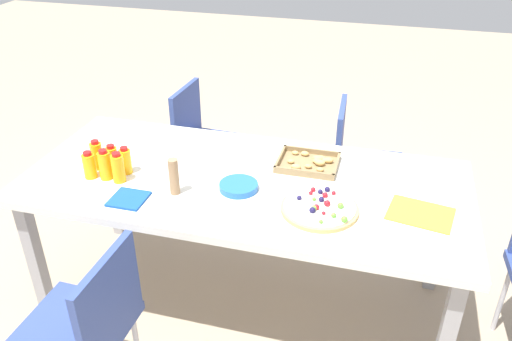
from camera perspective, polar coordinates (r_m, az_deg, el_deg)
ground_plane at (r=2.86m, az=-1.11°, el=-13.99°), size 12.00×12.00×0.00m
party_table at (r=2.44m, az=-1.27°, el=-2.29°), size 2.04×0.91×0.75m
chair_far_right at (r=3.16m, az=11.10°, el=1.28°), size 0.42×0.42×0.83m
chair_near_left at (r=2.15m, az=-18.00°, el=-15.68°), size 0.41×0.41×0.83m
chair_far_left at (r=3.36m, az=-5.70°, el=3.56°), size 0.42×0.42×0.83m
juice_bottle_0 at (r=2.51m, az=-17.80°, el=0.52°), size 0.06×0.06×0.13m
juice_bottle_1 at (r=2.47m, az=-16.23°, el=0.57°), size 0.06×0.06×0.15m
juice_bottle_2 at (r=2.43m, az=-14.88°, el=0.27°), size 0.06×0.06×0.15m
juice_bottle_3 at (r=2.57m, az=-17.04°, el=1.60°), size 0.06×0.06×0.15m
juice_bottle_4 at (r=2.53m, az=-15.48°, el=1.25°), size 0.05×0.05×0.14m
juice_bottle_5 at (r=2.50m, az=-14.11°, el=1.03°), size 0.05×0.05×0.13m
fruit_pizza at (r=2.20m, az=7.02°, el=-4.08°), size 0.33×0.33×0.05m
snack_tray at (r=2.52m, az=5.92°, el=0.85°), size 0.29×0.23×0.04m
plate_stack at (r=2.32m, az=-1.90°, el=-1.75°), size 0.17×0.17×0.03m
napkin_stack at (r=2.32m, az=-13.80°, el=-3.04°), size 0.15×0.15×0.01m
cardboard_tube at (r=2.28m, az=-8.99°, el=-0.66°), size 0.04×0.04×0.17m
paper_folder at (r=2.27m, az=17.58°, el=-4.54°), size 0.29×0.24×0.01m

